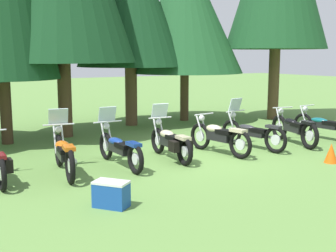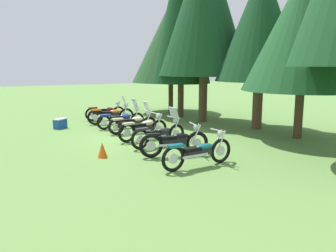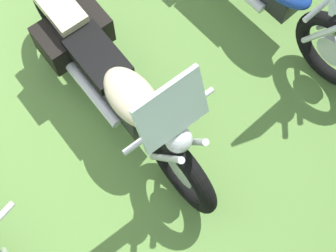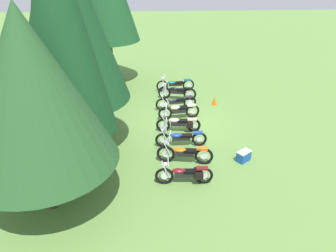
% 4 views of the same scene
% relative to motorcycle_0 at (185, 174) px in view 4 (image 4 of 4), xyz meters
% --- Properties ---
extents(ground_plane, '(80.00, 80.00, 0.00)m').
position_rel_motorcycle_0_xyz_m(ground_plane, '(4.83, -0.18, -0.44)').
color(ground_plane, '#608C42').
extents(motorcycle_0, '(0.66, 2.17, 1.00)m').
position_rel_motorcycle_0_xyz_m(motorcycle_0, '(0.00, 0.00, 0.00)').
color(motorcycle_0, black).
rests_on(motorcycle_0, ground_plane).
extents(motorcycle_1, '(0.72, 2.30, 1.39)m').
position_rel_motorcycle_0_xyz_m(motorcycle_1, '(1.39, -0.10, 0.05)').
color(motorcycle_1, black).
rests_on(motorcycle_1, ground_plane).
extents(motorcycle_2, '(0.74, 2.32, 1.35)m').
position_rel_motorcycle_0_xyz_m(motorcycle_2, '(2.73, -0.07, 0.01)').
color(motorcycle_2, black).
rests_on(motorcycle_2, ground_plane).
extents(motorcycle_3, '(0.69, 2.17, 1.35)m').
position_rel_motorcycle_0_xyz_m(motorcycle_3, '(4.13, -0.12, 0.02)').
color(motorcycle_3, black).
rests_on(motorcycle_3, ground_plane).
extents(motorcycle_4, '(0.69, 2.20, 1.02)m').
position_rel_motorcycle_0_xyz_m(motorcycle_4, '(5.55, -0.24, 0.03)').
color(motorcycle_4, black).
rests_on(motorcycle_4, ground_plane).
extents(motorcycle_5, '(0.76, 2.30, 1.37)m').
position_rel_motorcycle_0_xyz_m(motorcycle_5, '(6.76, -0.17, 0.02)').
color(motorcycle_5, black).
rests_on(motorcycle_5, ground_plane).
extents(motorcycle_6, '(0.79, 2.26, 1.04)m').
position_rel_motorcycle_0_xyz_m(motorcycle_6, '(8.21, -0.36, 0.03)').
color(motorcycle_6, black).
rests_on(motorcycle_6, ground_plane).
extents(motorcycle_7, '(0.64, 2.41, 1.02)m').
position_rel_motorcycle_0_xyz_m(motorcycle_7, '(9.58, -0.37, 0.01)').
color(motorcycle_7, black).
rests_on(motorcycle_7, ground_plane).
extents(pine_tree_0, '(4.70, 4.70, 6.65)m').
position_rel_motorcycle_0_xyz_m(pine_tree_0, '(-1.00, 4.60, 3.81)').
color(pine_tree_0, '#42301E').
rests_on(pine_tree_0, ground_plane).
extents(pine_tree_1, '(3.24, 3.24, 9.56)m').
position_rel_motorcycle_0_xyz_m(pine_tree_1, '(1.04, 4.10, 5.29)').
color(pine_tree_1, '#42301E').
rests_on(pine_tree_1, ground_plane).
extents(pine_tree_2, '(4.55, 4.55, 9.24)m').
position_rel_motorcycle_0_xyz_m(pine_tree_2, '(2.90, 4.32, 5.35)').
color(pine_tree_2, '#4C3823').
rests_on(pine_tree_2, ground_plane).
extents(pine_tree_3, '(3.92, 3.92, 7.21)m').
position_rel_motorcycle_0_xyz_m(pine_tree_3, '(5.78, 5.36, 4.23)').
color(pine_tree_3, brown).
rests_on(pine_tree_3, ground_plane).
extents(pine_tree_4, '(4.58, 4.58, 6.71)m').
position_rel_motorcycle_0_xyz_m(pine_tree_4, '(8.14, 5.34, 3.86)').
color(pine_tree_4, '#4C3823').
rests_on(pine_tree_4, ground_plane).
extents(picnic_cooler, '(0.64, 0.68, 0.46)m').
position_rel_motorcycle_0_xyz_m(picnic_cooler, '(1.39, -2.59, -0.21)').
color(picnic_cooler, '#19479E').
rests_on(picnic_cooler, ground_plane).
extents(traffic_cone, '(0.32, 0.32, 0.48)m').
position_rel_motorcycle_0_xyz_m(traffic_cone, '(7.26, -2.46, -0.20)').
color(traffic_cone, '#EA590F').
rests_on(traffic_cone, ground_plane).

